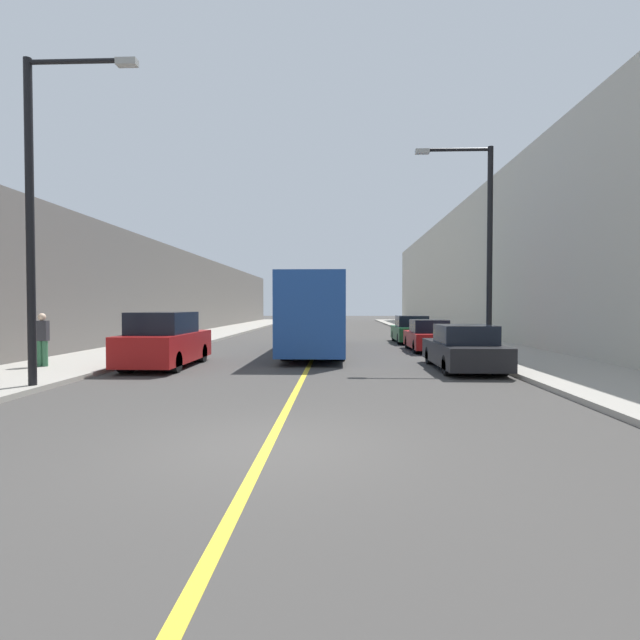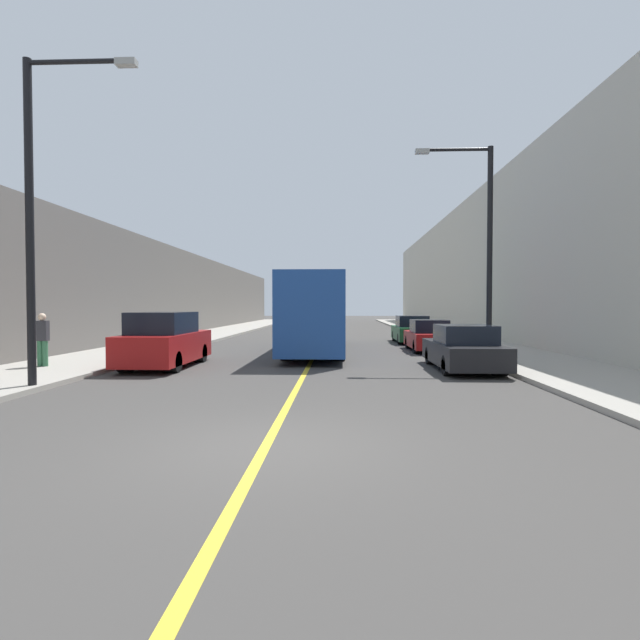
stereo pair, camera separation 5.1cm
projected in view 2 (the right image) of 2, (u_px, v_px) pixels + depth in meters
ground_plane at (265, 447)px, 7.40m from camera, size 200.00×200.00×0.00m
sidewalk_left at (217, 333)px, 37.70m from camera, size 3.97×72.00×0.14m
sidewalk_right at (436, 333)px, 37.01m from camera, size 3.97×72.00×0.14m
building_row_left at (165, 293)px, 37.79m from camera, size 4.00×72.00×6.14m
building_row_right at (491, 268)px, 36.71m from camera, size 4.00×72.00×9.89m
road_center_line at (326, 334)px, 37.36m from camera, size 0.16×72.00×0.01m
bus at (317, 313)px, 23.03m from camera, size 2.48×12.45×3.34m
parked_suv_left at (165, 342)px, 17.13m from camera, size 1.91×4.83×1.90m
car_right_near at (463, 349)px, 16.40m from camera, size 1.89×4.77×1.49m
car_right_mid at (428, 337)px, 23.22m from camera, size 1.75×4.25×1.47m
car_right_far at (412, 331)px, 28.49m from camera, size 1.87×4.48×1.56m
street_lamp_left at (39, 200)px, 12.23m from camera, size 2.81×0.24×8.00m
street_lamp_right at (483, 238)px, 18.12m from camera, size 2.81×0.24×7.74m
pedestrian at (42, 339)px, 16.21m from camera, size 0.38×0.24×1.73m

